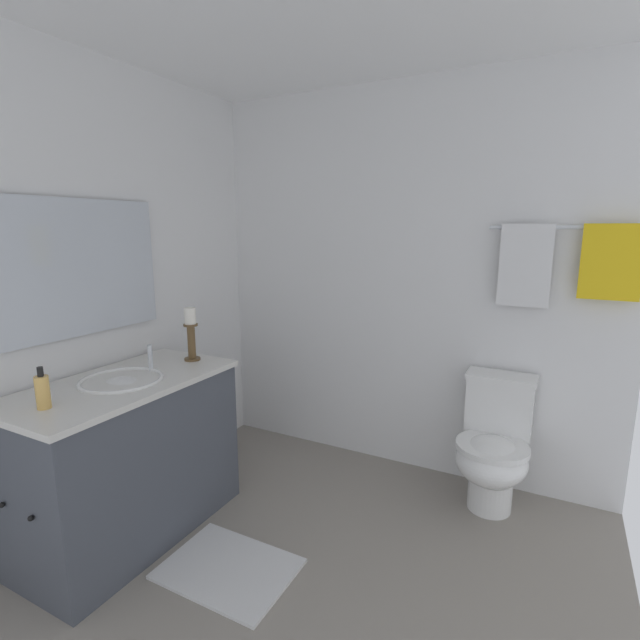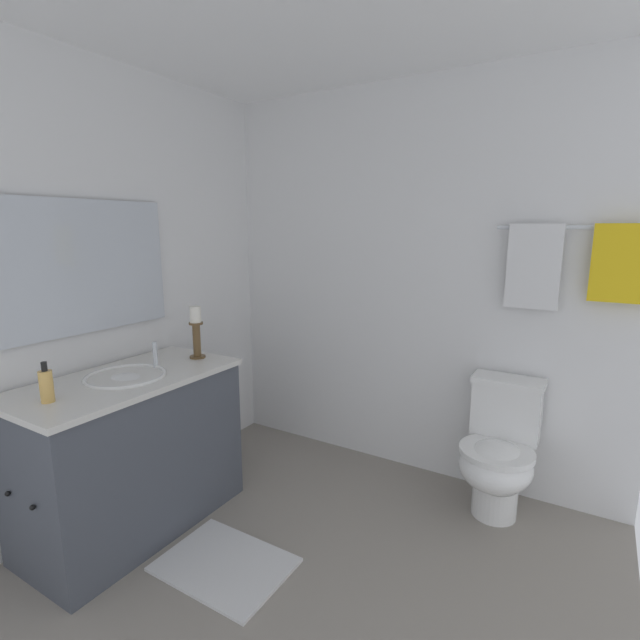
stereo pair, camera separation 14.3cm
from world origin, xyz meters
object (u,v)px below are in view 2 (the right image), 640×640
object	(u,v)px
towel_bar	(581,227)
bath_mat	(225,565)
sink_basin	(127,384)
toilet	(499,453)
mirror	(82,267)
vanity_cabinet	(132,452)
towel_center	(623,264)
towel_near_vanity	(533,267)
candle_holder_tall	(196,331)
soap_bottle	(46,386)

from	to	relation	value
towel_bar	bath_mat	size ratio (longest dim) A/B	1.34
sink_basin	toilet	xyz separation A→B (m)	(1.63, 1.10, -0.43)
mirror	toilet	distance (m)	2.43
vanity_cabinet	towel_center	bearing A→B (deg)	31.80
towel_bar	towel_center	world-z (taller)	towel_center
sink_basin	vanity_cabinet	bearing A→B (deg)	-90.00
bath_mat	toilet	bearing A→B (deg)	47.51
towel_near_vanity	bath_mat	world-z (taller)	towel_near_vanity
sink_basin	bath_mat	world-z (taller)	sink_basin
vanity_cabinet	sink_basin	distance (m)	0.38
vanity_cabinet	towel_bar	xyz separation A→B (m)	(1.90, 1.32, 1.16)
candle_holder_tall	towel_center	size ratio (longest dim) A/B	0.78
towel_bar	towel_center	xyz separation A→B (m)	(0.20, -0.02, -0.17)
mirror	towel_bar	xyz separation A→B (m)	(2.18, 1.32, 0.20)
candle_holder_tall	mirror	bearing A→B (deg)	-126.96
soap_bottle	towel_near_vanity	distance (m)	2.44
toilet	bath_mat	xyz separation A→B (m)	(-1.01, -1.10, -0.36)
soap_bottle	bath_mat	world-z (taller)	soap_bottle
sink_basin	candle_holder_tall	xyz separation A→B (m)	(0.05, 0.44, 0.20)
towel_bar	towel_near_vanity	world-z (taller)	towel_near_vanity
towel_near_vanity	towel_center	size ratio (longest dim) A/B	1.17
towel_near_vanity	bath_mat	bearing A→B (deg)	-129.54
sink_basin	candle_holder_tall	bearing A→B (deg)	83.09
towel_bar	toilet	bearing A→B (deg)	-140.58
vanity_cabinet	towel_center	distance (m)	2.67
soap_bottle	toilet	size ratio (longest dim) A/B	0.24
toilet	bath_mat	bearing A→B (deg)	-132.49
vanity_cabinet	towel_near_vanity	xyz separation A→B (m)	(1.70, 1.31, 0.95)
vanity_cabinet	soap_bottle	size ratio (longest dim) A/B	6.25
mirror	soap_bottle	distance (m)	0.68
towel_center	bath_mat	world-z (taller)	towel_center
towel_bar	mirror	bearing A→B (deg)	-148.78
sink_basin	soap_bottle	distance (m)	0.41
toilet	towel_bar	bearing A→B (deg)	39.42
sink_basin	towel_bar	xyz separation A→B (m)	(1.90, 1.32, 0.78)
sink_basin	toilet	world-z (taller)	sink_basin
soap_bottle	toilet	distance (m)	2.27
candle_holder_tall	bath_mat	size ratio (longest dim) A/B	0.51
towel_bar	towel_near_vanity	size ratio (longest dim) A/B	1.78
mirror	towel_bar	world-z (taller)	mirror
candle_holder_tall	towel_center	distance (m)	2.26
soap_bottle	towel_near_vanity	world-z (taller)	towel_near_vanity
candle_holder_tall	towel_near_vanity	bearing A→B (deg)	27.60
toilet	bath_mat	distance (m)	1.54
towel_center	sink_basin	bearing A→B (deg)	-148.22
towel_center	towel_bar	bearing A→B (deg)	174.89
mirror	bath_mat	xyz separation A→B (m)	(0.91, -0.00, -1.37)
towel_center	toilet	bearing A→B (deg)	-156.59
towel_near_vanity	bath_mat	distance (m)	2.17
mirror	towel_near_vanity	world-z (taller)	mirror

